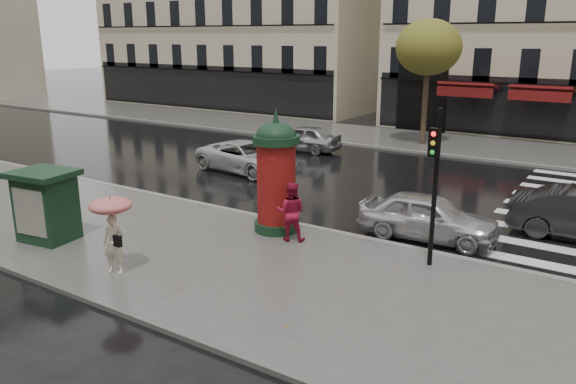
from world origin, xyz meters
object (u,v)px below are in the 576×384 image
Objects in this scene: woman_red at (291,212)px; newsstand at (46,205)px; man_burgundy at (288,200)px; traffic_light at (435,173)px; car_silver at (428,217)px; car_far_silver at (303,138)px; car_white at (246,157)px; woman_umbrella at (112,222)px; morris_column at (276,173)px.

woman_red is 6.96m from newsstand.
man_burgundy is 6.92m from newsstand.
traffic_light is at bearing 169.89° from man_burgundy.
traffic_light is at bearing -163.59° from car_silver.
car_far_silver is (-0.90, 15.39, -0.49)m from newsstand.
man_burgundy reaches higher than car_white.
woman_red is at bearing 25.20° from car_far_silver.
woman_umbrella is 0.41× the size of car_white.
car_far_silver is at bearing -65.75° from man_burgundy.
car_silver is at bearing -104.46° from car_white.
newsstand is 0.42× the size of car_white.
morris_column is 0.93× the size of car_far_silver.
morris_column is at bearing 178.39° from traffic_light.
woman_umbrella is at bearing -108.08° from morris_column.
car_far_silver is at bearing 43.36° from car_silver.
morris_column is at bearing 71.92° from woman_umbrella.
woman_red is 0.43× the size of traffic_light.
man_burgundy is 0.50× the size of morris_column.
man_burgundy reaches higher than car_silver.
newsstand is at bearing -169.39° from car_white.
car_silver is 13.45m from car_far_silver.
car_white is (-5.84, 5.64, -0.37)m from man_burgundy.
car_silver is 1.02× the size of car_far_silver.
woman_umbrella is 11.44m from car_white.
woman_umbrella reaches higher than man_burgundy.
woman_umbrella reaches higher than car_silver.
car_silver is at bearing 34.94° from newsstand.
woman_umbrella is 5.36m from man_burgundy.
woman_umbrella is 0.54× the size of morris_column.
woman_umbrella is 0.98× the size of newsstand.
man_burgundy is 4.16m from car_silver.
woman_red is 0.84× the size of newsstand.
newsstand is at bearing -139.92° from morris_column.
car_silver is (3.14, 2.54, -0.29)m from woman_red.
woman_umbrella is at bearing 10.38° from car_far_silver.
man_burgundy is (-0.59, 0.74, 0.07)m from woman_red.
car_silver is at bearing 110.46° from traffic_light.
woman_red is 1.33m from morris_column.
man_burgundy is at bearing -75.16° from woman_red.
woman_umbrella reaches higher than woman_red.
traffic_light reaches higher than car_silver.
woman_red reaches higher than car_far_silver.
newsstand is 0.51× the size of car_far_silver.
woman_umbrella reaches higher than car_white.
traffic_light is (6.35, 4.65, 1.12)m from woman_umbrella.
traffic_light is (4.55, -0.39, 1.51)m from man_burgundy.
man_burgundy is 0.91× the size of newsstand.
car_far_silver is (-6.76, 11.64, -0.30)m from woman_red.
morris_column is 6.62m from newsstand.
car_white is (-9.57, 3.84, -0.02)m from car_silver.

